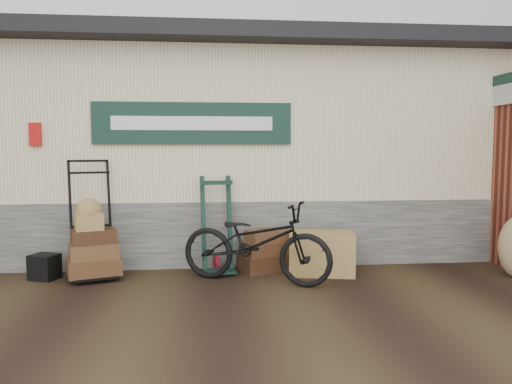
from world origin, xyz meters
TOP-DOWN VIEW (x-y plane):
  - ground at (0.00, 0.00)m, footprint 80.00×80.00m
  - station_building at (-0.01, 2.74)m, footprint 14.40×4.10m
  - porter_trolley at (-1.57, 0.67)m, footprint 0.90×0.78m
  - green_barrow at (0.01, 0.74)m, footprint 0.52×0.46m
  - suitcase_stack at (0.63, 0.77)m, footprint 0.73×0.60m
  - wicker_hamper at (1.35, 0.57)m, footprint 0.92×0.69m
  - black_trunk at (-2.14, 0.61)m, footprint 0.39×0.36m
  - bicycle at (0.46, 0.21)m, footprint 1.39×1.99m

SIDE VIEW (x-z plane):
  - ground at x=0.00m, z-range 0.00..0.00m
  - black_trunk at x=-2.14m, z-range 0.00..0.31m
  - wicker_hamper at x=1.35m, z-range 0.00..0.54m
  - suitcase_stack at x=0.63m, z-range 0.00..0.56m
  - bicycle at x=0.46m, z-range 0.00..1.10m
  - green_barrow at x=0.01m, z-range 0.00..1.26m
  - porter_trolley at x=-1.57m, z-range 0.00..1.51m
  - station_building at x=-0.01m, z-range 0.01..3.21m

